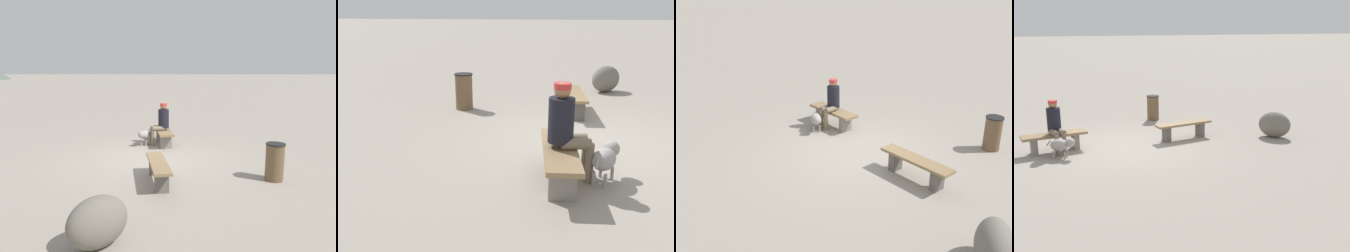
% 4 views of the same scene
% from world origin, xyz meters
% --- Properties ---
extents(ground, '(210.00, 210.00, 0.06)m').
position_xyz_m(ground, '(0.00, 0.00, -0.03)').
color(ground, gray).
extents(bench_left, '(1.70, 0.62, 0.48)m').
position_xyz_m(bench_left, '(-1.80, -0.24, 0.33)').
color(bench_left, '#605B56').
rests_on(bench_left, ground).
extents(bench_right, '(1.66, 0.68, 0.48)m').
position_xyz_m(bench_right, '(1.71, -0.31, 0.34)').
color(bench_right, gray).
rests_on(bench_right, ground).
extents(seated_person, '(0.44, 0.62, 1.35)m').
position_xyz_m(seated_person, '(1.67, -0.24, 0.78)').
color(seated_person, black).
rests_on(seated_person, ground).
extents(dog, '(0.68, 0.43, 0.51)m').
position_xyz_m(dog, '(1.57, 0.30, 0.34)').
color(dog, gray).
rests_on(dog, ground).
extents(trash_bin, '(0.42, 0.42, 0.83)m').
position_xyz_m(trash_bin, '(-1.64, -2.79, 0.42)').
color(trash_bin, brown).
rests_on(trash_bin, ground).
extents(boulder, '(1.03, 1.05, 0.74)m').
position_xyz_m(boulder, '(-4.32, 0.52, 0.37)').
color(boulder, '#6B665B').
rests_on(boulder, ground).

